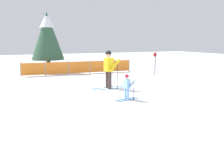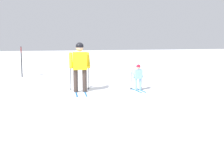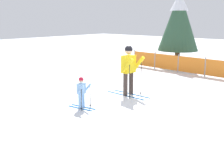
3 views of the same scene
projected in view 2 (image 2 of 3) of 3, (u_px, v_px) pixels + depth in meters
The scene contains 4 objects.
ground_plane at pixel (73, 92), 10.46m from camera, with size 60.00×60.00×0.00m, color white.
skier_adult at pixel (80, 63), 10.26m from camera, with size 1.74×0.78×1.83m.
skier_child at pixel (138, 76), 10.60m from camera, with size 0.96×0.50×1.00m.
trail_marker at pixel (21, 58), 14.03m from camera, with size 0.28×0.05×1.54m.
Camera 2 is at (-10.36, 0.63, 2.06)m, focal length 45.00 mm.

